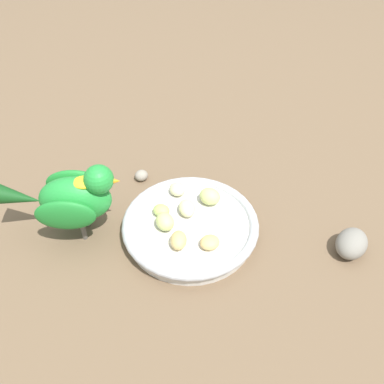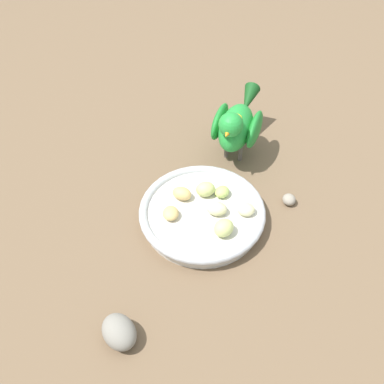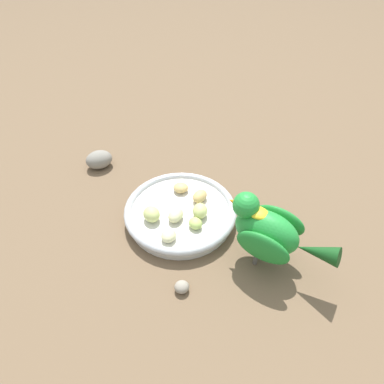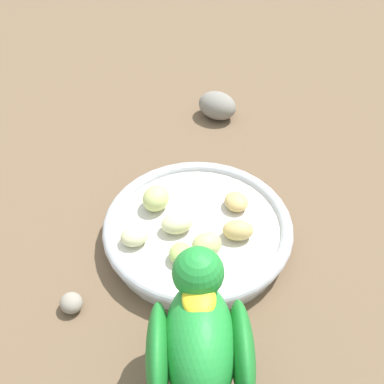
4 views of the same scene
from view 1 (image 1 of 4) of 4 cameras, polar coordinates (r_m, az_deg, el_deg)
ground_plane at (r=0.74m, az=0.51°, el=-5.14°), size 4.00×4.00×0.00m
feeding_bowl at (r=0.72m, az=-0.34°, el=-4.59°), size 0.23×0.23×0.03m
apple_piece_0 at (r=0.67m, az=-1.84°, el=-6.54°), size 0.04×0.04×0.02m
apple_piece_1 at (r=0.67m, az=2.42°, el=-6.83°), size 0.04×0.04×0.02m
apple_piece_2 at (r=0.72m, az=-4.19°, el=-2.51°), size 0.03×0.04×0.02m
apple_piece_3 at (r=0.72m, az=-0.71°, el=-2.21°), size 0.04×0.05×0.02m
apple_piece_4 at (r=0.76m, az=-1.99°, el=0.39°), size 0.04×0.04×0.02m
apple_piece_5 at (r=0.74m, az=2.42°, el=-0.60°), size 0.04×0.05×0.03m
apple_piece_6 at (r=0.70m, az=-3.69°, el=-4.03°), size 0.04×0.04×0.03m
parrot at (r=0.70m, az=-15.86°, el=-0.66°), size 0.17×0.16×0.14m
rock_large at (r=0.74m, az=20.78°, el=-6.53°), size 0.07×0.06×0.04m
pebble_0 at (r=0.83m, az=-6.87°, el=2.24°), size 0.03×0.03×0.02m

